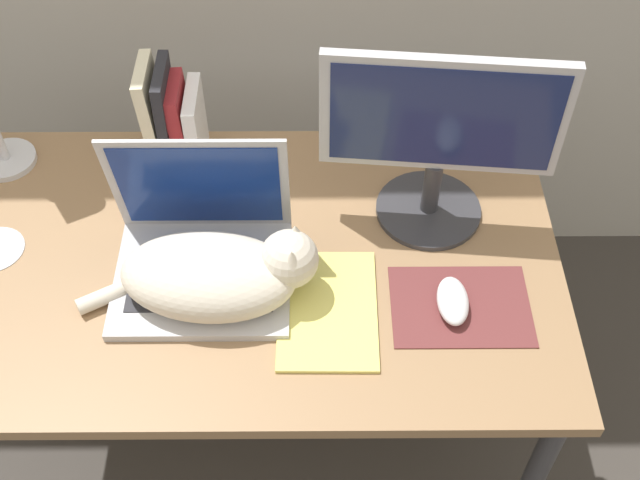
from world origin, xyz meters
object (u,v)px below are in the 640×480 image
object	(u,v)px
cat	(219,274)
notepad	(327,309)
laptop	(202,250)
external_monitor	(440,136)
computer_mouse	(453,301)
book_row	(173,121)

from	to	relation	value
cat	notepad	bearing A→B (deg)	-10.28
laptop	cat	bearing A→B (deg)	-59.71
external_monitor	cat	bearing A→B (deg)	-152.54
laptop	cat	size ratio (longest dim) A/B	0.74
computer_mouse	notepad	distance (m)	0.24
book_row	notepad	distance (m)	0.54
external_monitor	book_row	bearing A→B (deg)	163.01
laptop	computer_mouse	size ratio (longest dim) A/B	3.04
cat	computer_mouse	bearing A→B (deg)	-4.07
laptop	notepad	size ratio (longest dim) A/B	1.23
notepad	book_row	bearing A→B (deg)	127.83
cat	notepad	distance (m)	0.22
notepad	laptop	bearing A→B (deg)	156.53
computer_mouse	external_monitor	bearing A→B (deg)	94.89
book_row	notepad	bearing A→B (deg)	-52.17
external_monitor	book_row	distance (m)	0.57
computer_mouse	book_row	xyz separation A→B (m)	(-0.56, 0.41, 0.09)
computer_mouse	book_row	size ratio (longest dim) A/B	0.45
book_row	notepad	xyz separation A→B (m)	(0.32, -0.42, -0.11)
cat	notepad	world-z (taller)	cat
laptop	external_monitor	bearing A→B (deg)	17.97
external_monitor	laptop	bearing A→B (deg)	-162.03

